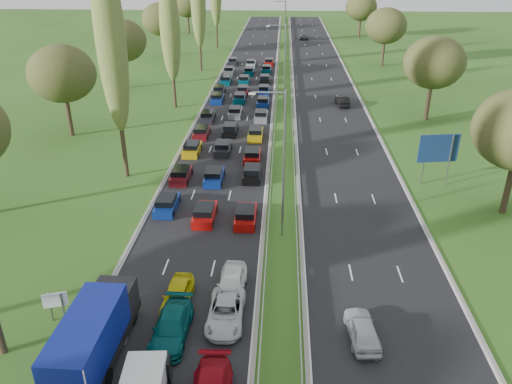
# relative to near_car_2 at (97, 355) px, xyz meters

# --- Properties ---
(ground) EXTENTS (260.00, 260.00, 0.00)m
(ground) POSITION_rel_near_car_2_xyz_m (10.23, 51.64, -0.67)
(ground) COLOR #2B4B17
(ground) RESTS_ON ground
(near_carriageway) EXTENTS (10.50, 215.00, 0.04)m
(near_carriageway) POSITION_rel_near_car_2_xyz_m (3.48, 54.14, -0.67)
(near_carriageway) COLOR black
(near_carriageway) RESTS_ON ground
(far_carriageway) EXTENTS (10.50, 215.00, 0.04)m
(far_carriageway) POSITION_rel_near_car_2_xyz_m (16.98, 54.14, -0.67)
(far_carriageway) COLOR black
(far_carriageway) RESTS_ON ground
(central_reservation) EXTENTS (2.36, 215.00, 0.32)m
(central_reservation) POSITION_rel_near_car_2_xyz_m (10.23, 54.14, -0.12)
(central_reservation) COLOR gray
(central_reservation) RESTS_ON ground
(lamp_columns) EXTENTS (0.18, 140.18, 12.00)m
(lamp_columns) POSITION_rel_near_car_2_xyz_m (10.23, 49.64, 5.33)
(lamp_columns) COLOR gray
(lamp_columns) RESTS_ON ground
(poplar_row) EXTENTS (2.80, 127.80, 22.44)m
(poplar_row) POSITION_rel_near_car_2_xyz_m (-5.77, 39.81, 11.71)
(poplar_row) COLOR #2D2116
(poplar_row) RESTS_ON ground
(woodland_left) EXTENTS (8.00, 166.00, 11.10)m
(woodland_left) POSITION_rel_near_car_2_xyz_m (-16.27, 34.27, 7.01)
(woodland_left) COLOR #2D2116
(woodland_left) RESTS_ON ground
(woodland_right) EXTENTS (8.00, 153.00, 11.10)m
(woodland_right) POSITION_rel_near_car_2_xyz_m (29.73, 38.31, 7.01)
(woodland_right) COLOR #2D2116
(woodland_right) RESTS_ON ground
(traffic_queue_fill) EXTENTS (9.12, 68.84, 0.80)m
(traffic_queue_fill) POSITION_rel_near_car_2_xyz_m (3.49, 49.01, -0.23)
(traffic_queue_fill) COLOR navy
(traffic_queue_fill) RESTS_ON ground
(near_car_2) EXTENTS (2.35, 4.78, 1.31)m
(near_car_2) POSITION_rel_near_car_2_xyz_m (0.00, 0.00, 0.00)
(near_car_2) COLOR silver
(near_car_2) RESTS_ON near_carriageway
(near_car_7) EXTENTS (2.16, 5.08, 1.46)m
(near_car_7) POSITION_rel_near_car_2_xyz_m (3.73, 2.41, 0.08)
(near_car_7) COLOR #055153
(near_car_7) RESTS_ON near_carriageway
(near_car_8) EXTENTS (1.82, 4.29, 1.44)m
(near_car_8) POSITION_rel_near_car_2_xyz_m (3.47, 5.50, 0.07)
(near_car_8) COLOR #C6BF0D
(near_car_8) RESTS_ON near_carriageway
(near_car_10) EXTENTS (2.23, 4.83, 1.34)m
(near_car_10) POSITION_rel_near_car_2_xyz_m (6.80, 3.99, 0.02)
(near_car_10) COLOR silver
(near_car_10) RESTS_ON near_carriageway
(near_car_12) EXTENTS (1.97, 4.63, 1.56)m
(near_car_12) POSITION_rel_near_car_2_xyz_m (6.89, 6.86, 0.13)
(near_car_12) COLOR white
(near_car_12) RESTS_ON near_carriageway
(far_car_0) EXTENTS (1.96, 4.24, 1.41)m
(far_car_0) POSITION_rel_near_car_2_xyz_m (15.08, 2.86, 0.05)
(far_car_0) COLOR #B7BAC1
(far_car_0) RESTS_ON far_carriageway
(far_car_1) EXTENTS (1.89, 4.53, 1.46)m
(far_car_1) POSITION_rel_near_car_2_xyz_m (18.95, 52.76, 0.08)
(far_car_1) COLOR black
(far_car_1) RESTS_ON far_carriageway
(far_car_2) EXTENTS (2.78, 5.32, 1.43)m
(far_car_2) POSITION_rel_near_car_2_xyz_m (15.29, 114.39, 0.06)
(far_car_2) COLOR slate
(far_car_2) RESTS_ON far_carriageway
(blue_lorry) EXTENTS (2.42, 8.72, 3.68)m
(blue_lorry) POSITION_rel_near_car_2_xyz_m (0.01, 0.24, 1.24)
(blue_lorry) COLOR black
(blue_lorry) RESTS_ON near_carriageway
(info_sign) EXTENTS (1.46, 0.56, 2.10)m
(info_sign) POSITION_rel_near_car_2_xyz_m (-3.67, 3.47, 0.70)
(info_sign) COLOR gray
(info_sign) RESTS_ON ground
(direction_sign) EXTENTS (3.97, 0.72, 5.20)m
(direction_sign) POSITION_rel_near_car_2_xyz_m (25.13, 25.29, 2.90)
(direction_sign) COLOR gray
(direction_sign) RESTS_ON ground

